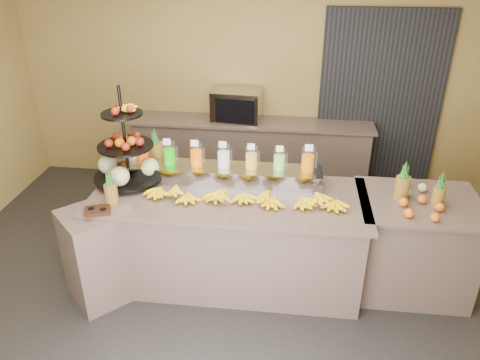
% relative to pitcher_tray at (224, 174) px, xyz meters
% --- Properties ---
extents(ground, '(6.00, 6.00, 0.00)m').
position_rel_pitcher_tray_xyz_m(ground, '(0.09, -0.58, -1.01)').
color(ground, black).
rests_on(ground, ground).
extents(room_envelope, '(6.04, 5.02, 2.82)m').
position_rel_pitcher_tray_xyz_m(room_envelope, '(0.28, 0.21, 0.87)').
color(room_envelope, olive).
rests_on(room_envelope, ground).
extents(buffet_counter, '(2.75, 1.25, 0.93)m').
position_rel_pitcher_tray_xyz_m(buffet_counter, '(-0.03, -0.32, -0.54)').
color(buffet_counter, gray).
rests_on(buffet_counter, ground).
extents(right_counter, '(1.08, 0.88, 0.93)m').
position_rel_pitcher_tray_xyz_m(right_counter, '(1.79, -0.18, -0.54)').
color(right_counter, gray).
rests_on(right_counter, ground).
extents(back_ledge, '(3.10, 0.55, 0.93)m').
position_rel_pitcher_tray_xyz_m(back_ledge, '(0.09, 1.67, -0.54)').
color(back_ledge, gray).
rests_on(back_ledge, ground).
extents(pitcher_tray, '(1.85, 0.30, 0.15)m').
position_rel_pitcher_tray_xyz_m(pitcher_tray, '(0.00, 0.00, 0.00)').
color(pitcher_tray, gray).
rests_on(pitcher_tray, buffet_counter).
extents(juice_pitcher_orange_a, '(0.12, 0.12, 0.29)m').
position_rel_pitcher_tray_xyz_m(juice_pitcher_orange_a, '(-0.78, -0.00, 0.17)').
color(juice_pitcher_orange_a, silver).
rests_on(juice_pitcher_orange_a, pitcher_tray).
extents(juice_pitcher_green, '(0.12, 0.12, 0.29)m').
position_rel_pitcher_tray_xyz_m(juice_pitcher_green, '(-0.52, -0.00, 0.17)').
color(juice_pitcher_green, silver).
rests_on(juice_pitcher_green, pitcher_tray).
extents(juice_pitcher_orange_b, '(0.12, 0.12, 0.29)m').
position_rel_pitcher_tray_xyz_m(juice_pitcher_orange_b, '(-0.26, -0.00, 0.17)').
color(juice_pitcher_orange_b, silver).
rests_on(juice_pitcher_orange_b, pitcher_tray).
extents(juice_pitcher_milk, '(0.12, 0.12, 0.29)m').
position_rel_pitcher_tray_xyz_m(juice_pitcher_milk, '(-0.00, -0.00, 0.17)').
color(juice_pitcher_milk, silver).
rests_on(juice_pitcher_milk, pitcher_tray).
extents(juice_pitcher_lemon, '(0.12, 0.12, 0.28)m').
position_rel_pitcher_tray_xyz_m(juice_pitcher_lemon, '(0.26, -0.00, 0.17)').
color(juice_pitcher_lemon, silver).
rests_on(juice_pitcher_lemon, pitcher_tray).
extents(juice_pitcher_lime, '(0.11, 0.12, 0.27)m').
position_rel_pitcher_tray_xyz_m(juice_pitcher_lime, '(0.52, -0.00, 0.17)').
color(juice_pitcher_lime, silver).
rests_on(juice_pitcher_lime, pitcher_tray).
extents(juice_pitcher_orange_c, '(0.12, 0.13, 0.30)m').
position_rel_pitcher_tray_xyz_m(juice_pitcher_orange_c, '(0.78, -0.00, 0.18)').
color(juice_pitcher_orange_c, silver).
rests_on(juice_pitcher_orange_c, pitcher_tray).
extents(banana_heap, '(1.80, 0.16, 0.15)m').
position_rel_pitcher_tray_xyz_m(banana_heap, '(0.24, -0.36, -0.01)').
color(banana_heap, yellow).
rests_on(banana_heap, buffet_counter).
extents(fruit_stand, '(0.79, 0.79, 0.93)m').
position_rel_pitcher_tray_xyz_m(fruit_stand, '(-0.85, -0.10, 0.16)').
color(fruit_stand, black).
rests_on(fruit_stand, buffet_counter).
extents(condiment_caddy, '(0.25, 0.22, 0.03)m').
position_rel_pitcher_tray_xyz_m(condiment_caddy, '(-0.98, -0.70, -0.06)').
color(condiment_caddy, black).
rests_on(condiment_caddy, buffet_counter).
extents(pineapple_left_a, '(0.11, 0.11, 0.35)m').
position_rel_pitcher_tray_xyz_m(pineapple_left_a, '(-0.90, -0.56, 0.05)').
color(pineapple_left_a, brown).
rests_on(pineapple_left_a, buffet_counter).
extents(pineapple_left_b, '(0.15, 0.15, 0.44)m').
position_rel_pitcher_tray_xyz_m(pineapple_left_b, '(-0.71, 0.17, 0.09)').
color(pineapple_left_b, brown).
rests_on(pineapple_left_b, buffet_counter).
extents(right_fruit_pile, '(0.40, 0.38, 0.21)m').
position_rel_pitcher_tray_xyz_m(right_fruit_pile, '(1.74, -0.29, -0.01)').
color(right_fruit_pile, brown).
rests_on(right_fruit_pile, right_counter).
extents(oven_warmer, '(0.63, 0.46, 0.40)m').
position_rel_pitcher_tray_xyz_m(oven_warmer, '(-0.09, 1.67, 0.13)').
color(oven_warmer, gray).
rests_on(oven_warmer, back_ledge).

